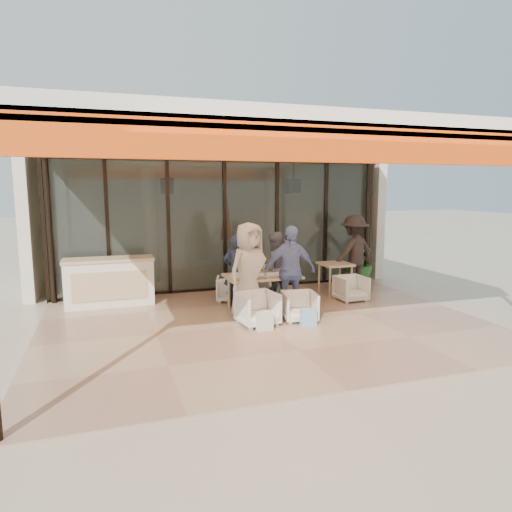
{
  "coord_description": "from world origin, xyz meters",
  "views": [
    {
      "loc": [
        -2.76,
        -7.69,
        2.52
      ],
      "look_at": [
        0.1,
        0.9,
        1.15
      ],
      "focal_mm": 32.0,
      "sensor_mm": 36.0,
      "label": 1
    }
  ],
  "objects_px": {
    "chair_near_left": "(258,307)",
    "dining_table": "(262,278)",
    "chair_far_left": "(230,288)",
    "diner_grey": "(274,268)",
    "side_table": "(335,267)",
    "standing_woman": "(354,252)",
    "potted_palm": "(360,261)",
    "side_chair": "(351,287)",
    "chair_near_right": "(300,305)",
    "diner_navy": "(236,271)",
    "host_counter": "(110,282)",
    "diner_periwinkle": "(290,271)",
    "chair_far_right": "(266,284)",
    "diner_cream": "(249,271)"
  },
  "relations": [
    {
      "from": "chair_far_left",
      "to": "standing_woman",
      "type": "xyz_separation_m",
      "value": [
        3.25,
        0.24,
        0.61
      ]
    },
    {
      "from": "diner_navy",
      "to": "standing_woman",
      "type": "height_order",
      "value": "standing_woman"
    },
    {
      "from": "diner_grey",
      "to": "diner_periwinkle",
      "type": "xyz_separation_m",
      "value": [
        0.0,
        -0.9,
        0.1
      ]
    },
    {
      "from": "chair_near_left",
      "to": "dining_table",
      "type": "bearing_deg",
      "value": 59.09
    },
    {
      "from": "side_table",
      "to": "diner_periwinkle",
      "type": "bearing_deg",
      "value": -142.73
    },
    {
      "from": "chair_near_left",
      "to": "chair_far_right",
      "type": "bearing_deg",
      "value": 58.52
    },
    {
      "from": "host_counter",
      "to": "side_chair",
      "type": "distance_m",
      "value": 5.25
    },
    {
      "from": "chair_near_right",
      "to": "side_chair",
      "type": "relative_size",
      "value": 0.99
    },
    {
      "from": "chair_far_left",
      "to": "side_table",
      "type": "relative_size",
      "value": 0.83
    },
    {
      "from": "chair_far_left",
      "to": "side_table",
      "type": "bearing_deg",
      "value": -165.19
    },
    {
      "from": "chair_far_right",
      "to": "diner_cream",
      "type": "bearing_deg",
      "value": 62.61
    },
    {
      "from": "chair_far_left",
      "to": "standing_woman",
      "type": "bearing_deg",
      "value": -158.64
    },
    {
      "from": "chair_far_left",
      "to": "chair_far_right",
      "type": "relative_size",
      "value": 0.95
    },
    {
      "from": "standing_woman",
      "to": "chair_near_right",
      "type": "bearing_deg",
      "value": 24.6
    },
    {
      "from": "chair_near_right",
      "to": "potted_palm",
      "type": "distance_m",
      "value": 4.05
    },
    {
      "from": "host_counter",
      "to": "potted_palm",
      "type": "xyz_separation_m",
      "value": [
        6.34,
        0.46,
        0.05
      ]
    },
    {
      "from": "chair_near_right",
      "to": "diner_periwinkle",
      "type": "relative_size",
      "value": 0.35
    },
    {
      "from": "chair_far_right",
      "to": "diner_periwinkle",
      "type": "height_order",
      "value": "diner_periwinkle"
    },
    {
      "from": "chair_near_right",
      "to": "host_counter",
      "type": "bearing_deg",
      "value": 155.3
    },
    {
      "from": "diner_grey",
      "to": "side_table",
      "type": "relative_size",
      "value": 2.11
    },
    {
      "from": "host_counter",
      "to": "potted_palm",
      "type": "relative_size",
      "value": 1.6
    },
    {
      "from": "chair_far_left",
      "to": "side_chair",
      "type": "distance_m",
      "value": 2.69
    },
    {
      "from": "chair_near_right",
      "to": "potted_palm",
      "type": "xyz_separation_m",
      "value": [
        2.96,
        2.76,
        0.26
      ]
    },
    {
      "from": "host_counter",
      "to": "chair_near_right",
      "type": "xyz_separation_m",
      "value": [
        3.39,
        -2.3,
        -0.22
      ]
    },
    {
      "from": "diner_navy",
      "to": "side_table",
      "type": "distance_m",
      "value": 2.58
    },
    {
      "from": "dining_table",
      "to": "diner_cream",
      "type": "relative_size",
      "value": 0.81
    },
    {
      "from": "side_chair",
      "to": "chair_near_left",
      "type": "bearing_deg",
      "value": -159.51
    },
    {
      "from": "diner_navy",
      "to": "diner_cream",
      "type": "height_order",
      "value": "diner_cream"
    },
    {
      "from": "diner_periwinkle",
      "to": "standing_woman",
      "type": "height_order",
      "value": "standing_woman"
    },
    {
      "from": "host_counter",
      "to": "diner_grey",
      "type": "xyz_separation_m",
      "value": [
        3.39,
        -0.9,
        0.25
      ]
    },
    {
      "from": "chair_near_left",
      "to": "side_chair",
      "type": "distance_m",
      "value": 2.76
    },
    {
      "from": "chair_near_left",
      "to": "standing_woman",
      "type": "distance_m",
      "value": 3.93
    },
    {
      "from": "diner_periwinkle",
      "to": "side_table",
      "type": "height_order",
      "value": "diner_periwinkle"
    },
    {
      "from": "diner_cream",
      "to": "potted_palm",
      "type": "relative_size",
      "value": 1.61
    },
    {
      "from": "chair_near_right",
      "to": "standing_woman",
      "type": "bearing_deg",
      "value": 51.2
    },
    {
      "from": "diner_periwinkle",
      "to": "diner_cream",
      "type": "bearing_deg",
      "value": -177.07
    },
    {
      "from": "diner_cream",
      "to": "chair_far_left",
      "type": "bearing_deg",
      "value": 69.3
    },
    {
      "from": "side_table",
      "to": "diner_navy",
      "type": "bearing_deg",
      "value": -171.07
    },
    {
      "from": "side_table",
      "to": "standing_woman",
      "type": "height_order",
      "value": "standing_woman"
    },
    {
      "from": "host_counter",
      "to": "dining_table",
      "type": "distance_m",
      "value": 3.25
    },
    {
      "from": "standing_woman",
      "to": "potted_palm",
      "type": "relative_size",
      "value": 1.59
    },
    {
      "from": "chair_near_right",
      "to": "diner_periwinkle",
      "type": "height_order",
      "value": "diner_periwinkle"
    },
    {
      "from": "dining_table",
      "to": "potted_palm",
      "type": "relative_size",
      "value": 1.3
    },
    {
      "from": "chair_far_right",
      "to": "standing_woman",
      "type": "xyz_separation_m",
      "value": [
        2.41,
        0.24,
        0.6
      ]
    },
    {
      "from": "host_counter",
      "to": "diner_cream",
      "type": "xyz_separation_m",
      "value": [
        2.55,
        -1.8,
        0.4
      ]
    },
    {
      "from": "diner_grey",
      "to": "host_counter",
      "type": "bearing_deg",
      "value": -19.5
    },
    {
      "from": "chair_far_left",
      "to": "diner_grey",
      "type": "distance_m",
      "value": 1.09
    },
    {
      "from": "dining_table",
      "to": "diner_grey",
      "type": "relative_size",
      "value": 0.95
    },
    {
      "from": "diner_grey",
      "to": "diner_periwinkle",
      "type": "bearing_deg",
      "value": 85.37
    },
    {
      "from": "dining_table",
      "to": "diner_grey",
      "type": "height_order",
      "value": "diner_grey"
    }
  ]
}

